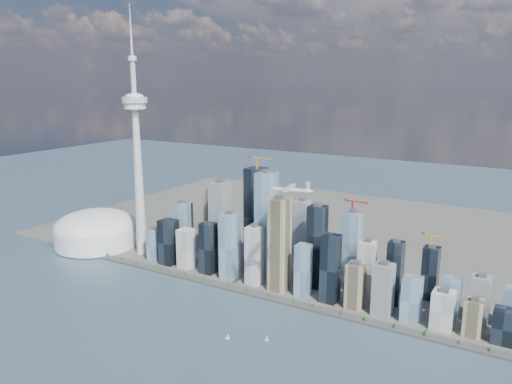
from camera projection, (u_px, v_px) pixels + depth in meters
The scene contains 10 objects.
ground at pixel (148, 349), 755.79m from camera, with size 4000.00×4000.00×0.00m, color #2F4353.
seawall at pixel (237, 289), 965.27m from camera, with size 1100.00×22.00×4.00m, color #383838.
land at pixel (327, 230), 1343.24m from camera, with size 1400.00×900.00×3.00m, color #4C4C47.
shoreline_trees at pixel (237, 286), 963.78m from camera, with size 960.53×7.20×8.80m.
skyscraper_cluster at pixel (285, 247), 992.84m from camera, with size 736.00×142.00×237.65m.
needle_tower at pixel (137, 154), 1112.79m from camera, with size 56.00×56.00×550.50m.
dome_stadium at pixel (96, 230), 1217.25m from camera, with size 200.00×200.00×86.00m.
airplane at pixel (292, 190), 788.68m from camera, with size 69.47×61.87×17.08m.
sailboat_west at pixel (228, 337), 783.45m from camera, with size 7.37×4.22×10.42m.
sailboat_east at pixel (267, 339), 777.97m from camera, with size 7.48×2.73×10.33m.
Camera 1 is at (489.93, -505.56, 399.27)m, focal length 35.00 mm.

